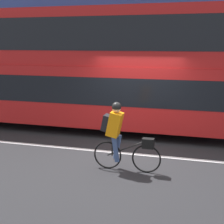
% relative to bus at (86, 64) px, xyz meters
% --- Properties ---
extents(ground_plane, '(80.00, 80.00, 0.00)m').
position_rel_bus_xyz_m(ground_plane, '(2.02, -2.53, -2.15)').
color(ground_plane, '#232326').
extents(road_center_line, '(50.00, 0.14, 0.01)m').
position_rel_bus_xyz_m(road_center_line, '(2.02, -2.28, -2.14)').
color(road_center_line, silver).
rests_on(road_center_line, ground_plane).
extents(sidewalk_curb, '(60.00, 2.47, 0.10)m').
position_rel_bus_xyz_m(sidewalk_curb, '(2.02, 2.84, -2.10)').
color(sidewalk_curb, gray).
rests_on(sidewalk_curb, ground_plane).
extents(building_facade, '(60.00, 0.30, 9.04)m').
position_rel_bus_xyz_m(building_facade, '(2.02, 4.22, 2.37)').
color(building_facade, '#33478C').
rests_on(building_facade, ground_plane).
extents(bus, '(9.96, 2.56, 3.89)m').
position_rel_bus_xyz_m(bus, '(0.00, 0.00, 0.00)').
color(bus, black).
rests_on(bus, ground_plane).
extents(cyclist_on_bike, '(1.56, 0.32, 1.58)m').
position_rel_bus_xyz_m(cyclist_on_bike, '(1.99, -3.38, -1.29)').
color(cyclist_on_bike, black).
rests_on(cyclist_on_bike, ground_plane).
extents(trash_bin, '(0.45, 0.45, 0.87)m').
position_rel_bus_xyz_m(trash_bin, '(-4.72, 2.71, -1.61)').
color(trash_bin, '#194C23').
rests_on(trash_bin, sidewalk_curb).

